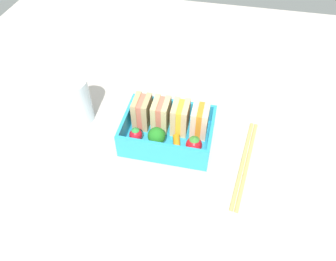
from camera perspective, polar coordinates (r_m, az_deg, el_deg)
name	(u,v)px	position (r cm, az deg, el deg)	size (l,w,h in cm)	color
ground_plane	(168,143)	(65.63, 0.00, -2.20)	(120.00, 120.00, 2.00)	beige
bento_tray	(168,138)	(64.43, 0.00, -1.27)	(17.01, 12.19, 1.20)	#2AA3CF
bento_rim	(168,128)	(62.44, 0.00, 0.37)	(17.01, 12.19, 4.19)	#2AA3CF
sandwich_left	(142,112)	(64.36, -4.54, 3.27)	(3.12, 4.68, 6.28)	tan
sandwich_center_left	(161,115)	(63.60, -1.23, 2.78)	(3.12, 4.68, 6.28)	#D3BD82
sandwich_center	(180,118)	(63.06, 2.14, 2.27)	(3.12, 4.68, 6.28)	#DEB883
sandwich_center_right	(200,120)	(62.74, 5.55, 1.75)	(3.12, 4.68, 6.28)	beige
strawberry_far_left	(136,134)	(62.65, -5.63, -0.67)	(2.53, 2.53, 3.13)	red
broccoli_floret	(157,136)	(60.64, -2.01, -0.99)	(3.31, 3.31, 4.19)	#81BE72
carrot_stick_far_left	(177,146)	(61.46, 1.54, -2.65)	(1.33, 1.33, 4.80)	orange
strawberry_left	(194,145)	(60.48, 4.54, -2.47)	(3.07, 3.07, 3.67)	red
chopstick_pair	(245,162)	(62.52, 13.26, -5.42)	(4.15, 21.26, 0.70)	tan
drinking_glass	(76,101)	(68.39, -15.71, 5.04)	(5.92, 5.92, 9.64)	white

